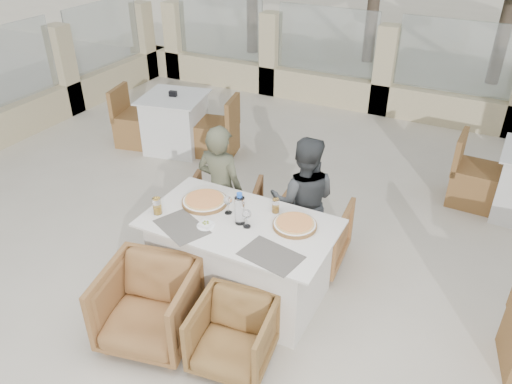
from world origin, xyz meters
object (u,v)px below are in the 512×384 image
at_px(wine_glass_near, 247,217).
at_px(bg_table_a, 176,123).
at_px(armchair_near_left, 149,306).
at_px(pizza_left, 205,201).
at_px(olive_dish, 206,224).
at_px(diner_left, 221,190).
at_px(water_bottle, 240,208).
at_px(armchair_far_left, 223,214).
at_px(dining_table, 240,258).
at_px(beer_glass_left, 157,206).
at_px(beer_glass_right, 276,206).
at_px(wine_glass_centre, 228,204).
at_px(armchair_near_right, 233,335).
at_px(armchair_far_right, 311,233).
at_px(pizza_right, 295,224).
at_px(diner_right, 303,202).

bearing_deg(wine_glass_near, bg_table_a, 136.15).
bearing_deg(armchair_near_left, pizza_left, 79.03).
height_order(olive_dish, diner_left, diner_left).
distance_m(water_bottle, armchair_near_left, 1.05).
xyz_separation_m(olive_dish, armchair_far_left, (-0.31, 0.78, -0.46)).
distance_m(dining_table, diner_left, 0.77).
bearing_deg(beer_glass_left, armchair_near_left, -63.32).
height_order(wine_glass_near, olive_dish, wine_glass_near).
relative_size(beer_glass_right, bg_table_a, 0.08).
xyz_separation_m(dining_table, beer_glass_left, (-0.68, -0.20, 0.46)).
relative_size(pizza_left, wine_glass_centre, 2.18).
xyz_separation_m(beer_glass_right, bg_table_a, (-2.42, 1.91, -0.45)).
relative_size(beer_glass_right, diner_left, 0.09).
bearing_deg(wine_glass_centre, armchair_near_right, -58.81).
height_order(pizza_left, beer_glass_left, beer_glass_left).
bearing_deg(diner_left, armchair_far_left, -65.94).
bearing_deg(armchair_far_right, armchair_near_right, 83.91).
relative_size(armchair_far_left, armchair_far_right, 1.05).
height_order(pizza_right, armchair_near_left, pizza_right).
relative_size(pizza_left, bg_table_a, 0.25).
xyz_separation_m(wine_glass_centre, diner_left, (-0.34, 0.44, -0.19)).
height_order(dining_table, water_bottle, water_bottle).
distance_m(beer_glass_left, diner_left, 0.77).
bearing_deg(pizza_left, diner_right, 40.67).
height_order(beer_glass_left, armchair_near_right, beer_glass_left).
height_order(wine_glass_centre, armchair_near_right, wine_glass_centre).
xyz_separation_m(armchair_near_left, diner_left, (-0.10, 1.31, 0.34)).
height_order(beer_glass_left, diner_right, diner_right).
bearing_deg(water_bottle, wine_glass_centre, 152.16).
bearing_deg(wine_glass_centre, wine_glass_near, -24.51).
distance_m(armchair_far_right, armchair_near_left, 1.70).
distance_m(beer_glass_left, armchair_near_right, 1.26).
bearing_deg(beer_glass_left, armchair_far_left, 78.86).
height_order(water_bottle, wine_glass_near, water_bottle).
xyz_separation_m(water_bottle, wine_glass_near, (0.08, -0.02, -0.05)).
relative_size(water_bottle, armchair_far_left, 0.40).
relative_size(wine_glass_centre, bg_table_a, 0.11).
bearing_deg(diner_right, diner_left, -4.36).
height_order(armchair_far_left, diner_right, diner_right).
bearing_deg(olive_dish, diner_right, 60.83).
relative_size(wine_glass_centre, diner_left, 0.14).
bearing_deg(armchair_near_left, wine_glass_centre, 62.00).
bearing_deg(diner_right, wine_glass_centre, 37.43).
xyz_separation_m(diner_left, diner_right, (0.78, 0.19, -0.02)).
bearing_deg(armchair_far_left, wine_glass_near, 117.38).
relative_size(wine_glass_near, armchair_far_left, 0.25).
bearing_deg(diner_right, armchair_far_left, -10.13).
bearing_deg(wine_glass_near, pizza_left, 163.57).
xyz_separation_m(pizza_left, wine_glass_centre, (0.26, -0.04, 0.07)).
distance_m(beer_glass_left, olive_dish, 0.47).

